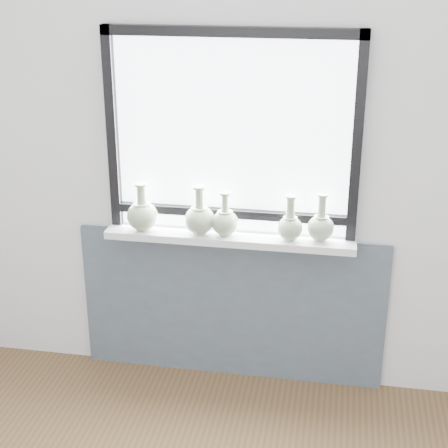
% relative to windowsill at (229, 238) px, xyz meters
% --- Properties ---
extents(back_wall, '(3.60, 0.02, 2.60)m').
position_rel_windowsill_xyz_m(back_wall, '(0.00, 0.10, 0.42)').
color(back_wall, silver).
rests_on(back_wall, ground).
extents(apron_panel, '(1.70, 0.03, 0.86)m').
position_rel_windowsill_xyz_m(apron_panel, '(0.00, 0.07, -0.45)').
color(apron_panel, '#4C5A66').
rests_on(apron_panel, ground).
extents(windowsill, '(1.32, 0.18, 0.04)m').
position_rel_windowsill_xyz_m(windowsill, '(0.00, 0.00, 0.00)').
color(windowsill, white).
rests_on(windowsill, apron_panel).
extents(window, '(1.30, 0.06, 1.05)m').
position_rel_windowsill_xyz_m(window, '(0.00, 0.06, 0.56)').
color(window, black).
rests_on(window, windowsill).
extents(vase_a, '(0.17, 0.17, 0.26)m').
position_rel_windowsill_xyz_m(vase_a, '(-0.46, -0.02, 0.11)').
color(vase_a, '#9FB490').
rests_on(vase_a, windowsill).
extents(vase_b, '(0.16, 0.16, 0.26)m').
position_rel_windowsill_xyz_m(vase_b, '(-0.16, -0.01, 0.11)').
color(vase_b, '#9FB490').
rests_on(vase_b, windowsill).
extents(vase_c, '(0.14, 0.14, 0.23)m').
position_rel_windowsill_xyz_m(vase_c, '(-0.02, -0.01, 0.10)').
color(vase_c, '#9FB490').
rests_on(vase_c, windowsill).
extents(vase_d, '(0.13, 0.13, 0.24)m').
position_rel_windowsill_xyz_m(vase_d, '(0.32, -0.01, 0.10)').
color(vase_d, '#9FB490').
rests_on(vase_d, windowsill).
extents(vase_e, '(0.14, 0.14, 0.25)m').
position_rel_windowsill_xyz_m(vase_e, '(0.47, 0.01, 0.10)').
color(vase_e, '#9FB490').
rests_on(vase_e, windowsill).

